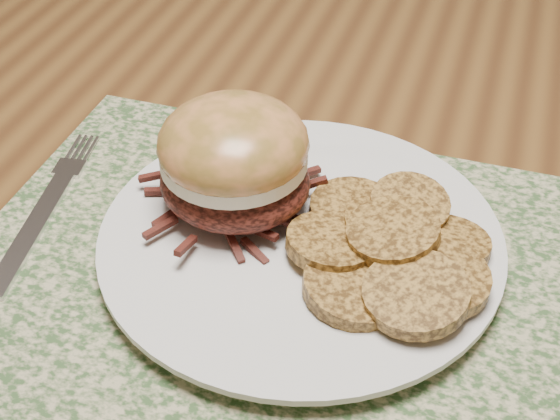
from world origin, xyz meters
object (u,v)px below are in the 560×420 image
(dining_table, at_px, (543,292))
(pork_sandwich, at_px, (234,160))
(dinner_plate, at_px, (301,241))
(fork, at_px, (47,206))

(dining_table, distance_m, pork_sandwich, 0.28)
(dining_table, xyz_separation_m, dinner_plate, (-0.18, -0.10, 0.09))
(dinner_plate, xyz_separation_m, fork, (-0.19, -0.01, -0.01))
(dining_table, bearing_deg, fork, -162.97)
(pork_sandwich, bearing_deg, fork, -153.09)
(dinner_plate, bearing_deg, dining_table, 29.29)
(dinner_plate, height_order, pork_sandwich, pork_sandwich)
(dining_table, relative_size, pork_sandwich, 11.58)
(dining_table, relative_size, dinner_plate, 5.77)
(dinner_plate, relative_size, pork_sandwich, 2.01)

